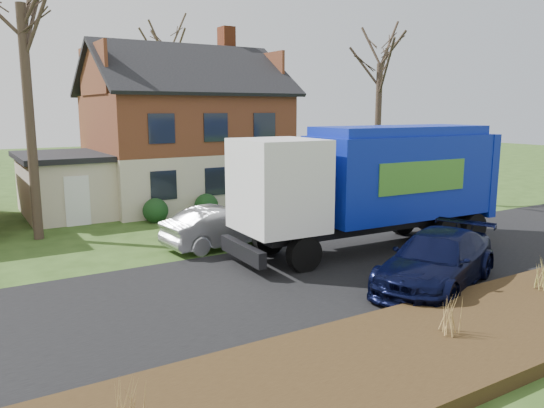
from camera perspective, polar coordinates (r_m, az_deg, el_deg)
ground at (r=15.64m, az=3.80°, el=-7.88°), size 120.00×120.00×0.00m
road at (r=15.64m, az=3.80°, el=-7.84°), size 80.00×7.00×0.02m
mulch_verge at (r=11.94m, az=19.02°, el=-13.55°), size 80.00×3.50×0.30m
main_house at (r=27.94m, az=-10.29°, el=8.37°), size 12.95×8.95×9.26m
garbage_truck at (r=18.65m, az=11.11°, el=2.64°), size 10.02×3.02×4.25m
silver_sedan at (r=18.93m, az=-5.16°, el=-2.40°), size 4.55×1.97×1.46m
navy_wagon at (r=15.28m, az=17.29°, el=-5.80°), size 5.62×3.91×1.51m
tree_front_east at (r=28.59m, az=11.63°, el=16.89°), size 3.66×3.66×10.18m
tree_back at (r=36.24m, az=-11.29°, el=18.12°), size 3.77×3.77×11.94m
grass_clump_west at (r=8.26m, az=-14.80°, el=-20.14°), size 0.32×0.26×0.84m
grass_clump_mid at (r=11.58m, az=18.79°, el=-11.12°), size 0.32×0.26×0.89m
grass_clump_east at (r=15.28m, az=27.18°, el=-6.62°), size 0.34×0.28×0.84m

